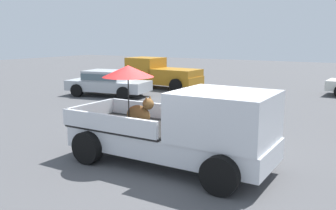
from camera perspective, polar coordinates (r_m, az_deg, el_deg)
The scene contains 4 objects.
ground_plane at distance 9.08m, azimuth 0.22°, elevation -9.17°, with size 80.00×80.00×0.00m, color #4C4C4F.
pickup_truck_main at distance 8.58m, azimuth 2.70°, elevation -3.56°, with size 5.06×2.25×2.38m.
pickup_truck_far at distance 22.26m, azimuth -1.40°, elevation 4.91°, with size 4.87×2.32×1.80m.
parked_sedan_near at distance 19.50m, azimuth -9.35°, elevation 3.58°, with size 4.54×2.52×1.33m.
Camera 1 is at (4.41, -7.33, 3.07)m, focal length 39.31 mm.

